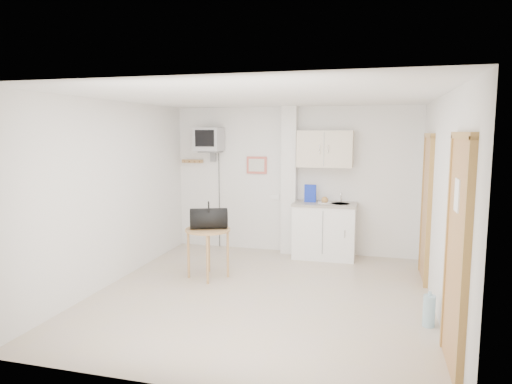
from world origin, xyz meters
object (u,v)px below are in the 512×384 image
(duffel_bag, at_px, (209,218))
(water_bottle, at_px, (429,311))
(crt_television, at_px, (209,140))
(round_table, at_px, (208,235))

(duffel_bag, distance_m, water_bottle, 3.11)
(crt_television, relative_size, round_table, 3.01)
(water_bottle, bearing_deg, round_table, 161.87)
(crt_television, height_order, duffel_bag, crt_television)
(crt_television, relative_size, water_bottle, 5.58)
(duffel_bag, xyz_separation_m, water_bottle, (2.88, -0.96, -0.69))
(duffel_bag, bearing_deg, round_table, -140.19)
(water_bottle, bearing_deg, crt_television, 144.18)
(crt_television, relative_size, duffel_bag, 3.61)
(round_table, relative_size, water_bottle, 1.85)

